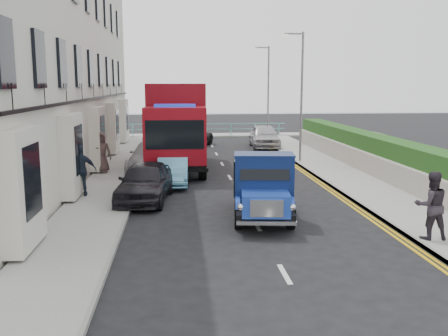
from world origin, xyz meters
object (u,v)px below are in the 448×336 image
lamp_far (267,88)px  bedford_lorry (263,191)px  parked_car_front (145,182)px  lamp_mid (299,89)px  red_lorry (177,124)px

lamp_far → bedford_lorry: size_ratio=1.49×
parked_car_front → bedford_lorry: bearing=-32.8°
lamp_far → bedford_lorry: 22.15m
parked_car_front → lamp_far: bearing=73.9°
bedford_lorry → parked_car_front: (-3.85, 3.20, -0.26)m
lamp_mid → red_lorry: (-6.58, -1.05, -1.71)m
lamp_mid → red_lorry: lamp_mid is taller
lamp_mid → bedford_lorry: (-3.92, -11.59, -3.01)m
bedford_lorry → red_lorry: bearing=110.8°
red_lorry → parked_car_front: bearing=-98.0°
lamp_far → bedford_lorry: (-3.92, -21.59, -3.01)m
bedford_lorry → lamp_far: bearing=86.3°
lamp_mid → red_lorry: size_ratio=0.85×
lamp_mid → bedford_lorry: 12.60m
bedford_lorry → parked_car_front: size_ratio=1.09×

